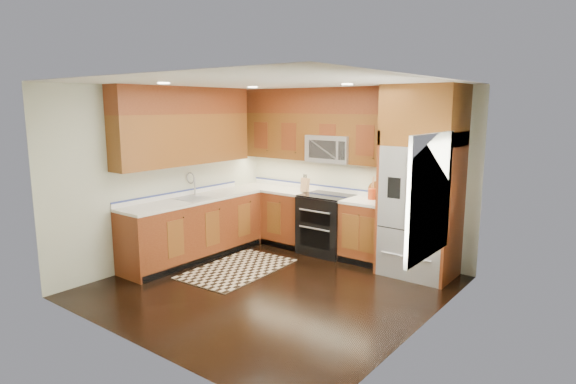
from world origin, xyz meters
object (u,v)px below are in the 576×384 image
Objects in this scene: rug at (238,269)px; knife_block at (305,185)px; refrigerator at (421,182)px; utensil_crock at (372,192)px; range at (326,224)px.

knife_block reaches higher than rug.
rug is at bearing -146.74° from refrigerator.
knife_block is at bearing -175.16° from utensil_crock.
knife_block is 1.17m from utensil_crock.
range is at bearing -4.21° from knife_block.
utensil_crock reaches higher than knife_block.
refrigerator is 0.88m from utensil_crock.
knife_block is at bearing 81.72° from rug.
range is 0.94m from utensil_crock.
refrigerator is (1.55, -0.04, 0.83)m from range.
knife_block reaches higher than range.
rug is (-0.58, -1.43, -0.46)m from range.
knife_block is at bearing 175.79° from range.
range is at bearing 65.12° from rug.
refrigerator is 2.85m from rug.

